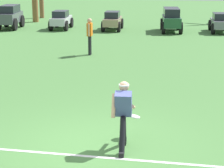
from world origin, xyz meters
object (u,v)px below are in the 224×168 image
at_px(parked_car_slot_a, 10,16).
at_px(frisbee_thrower, 123,112).
at_px(parked_car_slot_e, 220,22).
at_px(parked_car_slot_b, 61,20).
at_px(parked_car_slot_c, 113,20).
at_px(teammate_near_sideline, 90,33).
at_px(frisbee_in_flight, 135,116).
at_px(parked_car_slot_d, 171,19).

bearing_deg(parked_car_slot_a, frisbee_thrower, -63.93).
bearing_deg(parked_car_slot_e, parked_car_slot_a, 179.37).
bearing_deg(parked_car_slot_b, parked_car_slot_a, -177.43).
distance_m(parked_car_slot_a, parked_car_slot_b, 3.10).
xyz_separation_m(frisbee_thrower, parked_car_slot_c, (-2.12, 17.04, -0.23)).
relative_size(teammate_near_sideline, parked_car_slot_a, 0.65).
height_order(parked_car_slot_a, parked_car_slot_c, parked_car_slot_a).
bearing_deg(parked_car_slot_c, parked_car_slot_a, -179.54).
bearing_deg(teammate_near_sideline, parked_car_slot_a, 129.44).
distance_m(frisbee_in_flight, parked_car_slot_a, 18.42).
distance_m(teammate_near_sideline, parked_car_slot_c, 7.41).
relative_size(parked_car_slot_a, parked_car_slot_e, 1.09).
xyz_separation_m(parked_car_slot_c, parked_car_slot_e, (6.17, -0.19, 0.00)).
relative_size(frisbee_thrower, frisbee_in_flight, 4.51).
bearing_deg(parked_car_slot_a, parked_car_slot_b, 2.57).
distance_m(frisbee_in_flight, parked_car_slot_b, 17.34).
xyz_separation_m(frisbee_thrower, parked_car_slot_a, (-8.32, 16.99, -0.06)).
distance_m(parked_car_slot_b, parked_car_slot_d, 6.53).
bearing_deg(parked_car_slot_e, parked_car_slot_b, 178.31).
distance_m(frisbee_thrower, parked_car_slot_b, 17.91).
xyz_separation_m(parked_car_slot_a, parked_car_slot_c, (6.20, 0.05, -0.18)).
height_order(frisbee_thrower, teammate_near_sideline, teammate_near_sideline).
height_order(parked_car_slot_b, parked_car_slot_c, same).
xyz_separation_m(frisbee_in_flight, parked_car_slot_b, (-5.42, 16.47, 0.09)).
relative_size(frisbee_in_flight, parked_car_slot_e, 0.14).
relative_size(parked_car_slot_d, parked_car_slot_e, 1.11).
height_order(teammate_near_sideline, parked_car_slot_d, teammate_near_sideline).
bearing_deg(teammate_near_sideline, parked_car_slot_e, 48.75).
bearing_deg(frisbee_thrower, parked_car_slot_c, 97.09).
bearing_deg(frisbee_thrower, parked_car_slot_a, 116.07).
relative_size(frisbee_in_flight, parked_car_slot_d, 0.13).
bearing_deg(parked_car_slot_a, frisbee_in_flight, -62.48).
bearing_deg(parked_car_slot_c, parked_car_slot_e, -1.72).
bearing_deg(parked_car_slot_a, parked_car_slot_e, -0.63).
relative_size(frisbee_thrower, teammate_near_sideline, 0.91).
relative_size(frisbee_thrower, parked_car_slot_c, 0.64).
bearing_deg(parked_car_slot_d, parked_car_slot_a, 178.98).
xyz_separation_m(parked_car_slot_a, parked_car_slot_e, (12.36, -0.14, -0.18)).
relative_size(frisbee_thrower, parked_car_slot_b, 0.64).
distance_m(frisbee_in_flight, parked_car_slot_d, 16.20).
bearing_deg(parked_car_slot_d, parked_car_slot_c, 176.28).
relative_size(teammate_near_sideline, parked_car_slot_d, 0.64).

